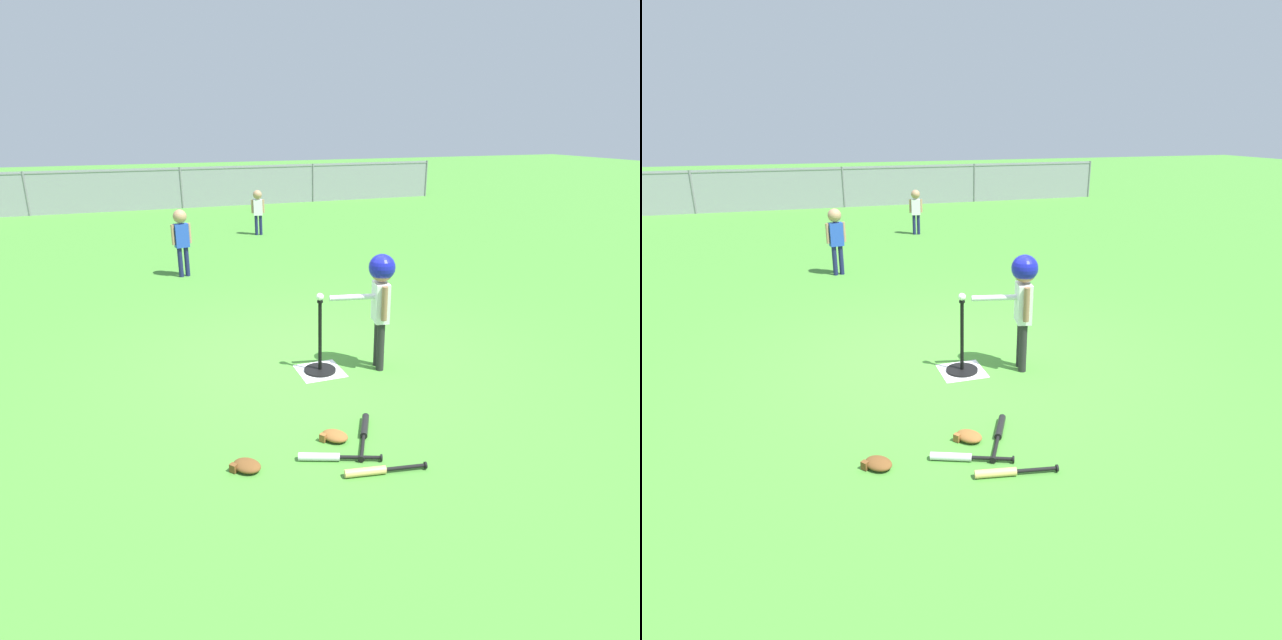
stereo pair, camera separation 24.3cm
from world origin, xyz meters
TOP-DOWN VIEW (x-y plane):
  - ground_plane at (0.00, 0.00)m, footprint 60.00×60.00m
  - home_plate at (-0.04, -0.21)m, footprint 0.44×0.44m
  - batting_tee at (-0.04, -0.21)m, footprint 0.32×0.32m
  - baseball_on_tee at (-0.04, -0.21)m, footprint 0.07×0.07m
  - batter_child at (0.55, -0.32)m, footprint 0.64×0.33m
  - fielder_near_right at (-0.87, 3.92)m, footprint 0.31×0.21m
  - fielder_deep_center at (1.10, 6.87)m, footprint 0.29×0.19m
  - spare_bat_silver at (-0.51, -1.68)m, footprint 0.60×0.28m
  - spare_bat_wood at (-0.26, -1.95)m, footprint 0.61×0.16m
  - spare_bat_black at (-0.10, -1.43)m, footprint 0.34×0.59m
  - glove_by_plate at (-1.11, -1.58)m, footprint 0.26×0.27m
  - glove_near_bats at (-0.36, -1.43)m, footprint 0.26×0.27m
  - outfield_fence at (0.00, 11.48)m, footprint 16.06×0.06m

SIDE VIEW (x-z plane):
  - ground_plane at x=0.00m, z-range 0.00..0.00m
  - home_plate at x=-0.04m, z-range 0.00..0.01m
  - spare_bat_black at x=-0.10m, z-range 0.00..0.06m
  - spare_bat_silver at x=-0.51m, z-range 0.00..0.06m
  - spare_bat_wood at x=-0.26m, z-range 0.00..0.06m
  - glove_by_plate at x=-1.11m, z-range 0.00..0.07m
  - glove_near_bats at x=-0.36m, z-range 0.00..0.07m
  - batting_tee at x=-0.04m, z-range -0.25..0.50m
  - outfield_fence at x=0.00m, z-range 0.04..1.19m
  - fielder_deep_center at x=1.10m, z-range 0.14..1.11m
  - fielder_near_right at x=-0.87m, z-range 0.15..1.23m
  - baseball_on_tee at x=-0.04m, z-range 0.75..0.82m
  - batter_child at x=0.55m, z-range 0.25..1.43m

